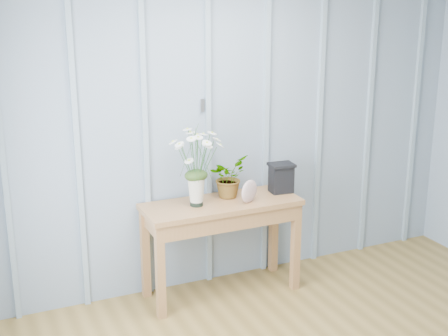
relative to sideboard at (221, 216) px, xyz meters
name	(u,v)px	position (x,y,z in m)	size (l,w,h in m)	color
room_shell	(339,47)	(0.25, -1.08, 1.35)	(4.00, 4.50, 2.50)	#8799AD
sideboard	(221,216)	(0.00, 0.00, 0.00)	(1.20, 0.45, 0.75)	olive
daisy_vase	(196,156)	(-0.20, 0.00, 0.49)	(0.43, 0.32, 0.60)	black
spider_plant	(228,177)	(0.10, 0.09, 0.27)	(0.29, 0.25, 0.32)	#233C15
felt_disc_vessel	(249,191)	(0.19, -0.10, 0.20)	(0.18, 0.05, 0.18)	#965964
carved_box	(281,178)	(0.52, 0.02, 0.23)	(0.20, 0.17, 0.23)	black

